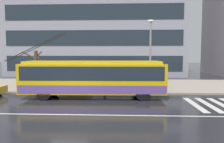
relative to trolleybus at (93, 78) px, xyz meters
The scene contains 13 objects.
ground_plane 4.23m from the trolleybus, 107.99° to the right, with size 160.00×160.00×0.00m, color black.
sidewalk_slab 6.88m from the trolleybus, 100.41° to the left, with size 80.00×10.00×0.14m, color gray.
crosswalk_stripe_edge_near 7.64m from the trolleybus, 16.06° to the right, with size 0.44×4.40×0.01m, color beige.
crosswalk_stripe_inner_a 8.49m from the trolleybus, 14.35° to the right, with size 0.44×4.40×0.01m, color beige.
crosswalk_stripe_center 9.35m from the trolleybus, 12.96° to the right, with size 0.44×4.40×0.01m, color beige.
lane_centre_line 5.32m from the trolleybus, 103.81° to the right, with size 72.00×0.14×0.01m, color silver.
trolleybus is the anchor object (origin of this frame).
bus_shelter 4.11m from the trolleybus, 125.87° to the left, with size 3.90×1.65×2.46m.
pedestrian_at_shelter 4.45m from the trolleybus, 40.83° to the left, with size 1.42×1.42×1.93m.
pedestrian_approaching_curb 3.59m from the trolleybus, 79.65° to the left, with size 1.56×1.56×1.99m.
pedestrian_walking_past 5.17m from the trolleybus, 132.44° to the left, with size 1.50×1.50×2.05m.
street_lamp 5.79m from the trolleybus, 27.32° to the left, with size 0.60×0.32×6.26m.
street_tree_bare 7.17m from the trolleybus, 148.09° to the left, with size 2.39×2.00×3.62m.
Camera 1 is at (3.45, -13.05, 3.38)m, focal length 34.77 mm.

